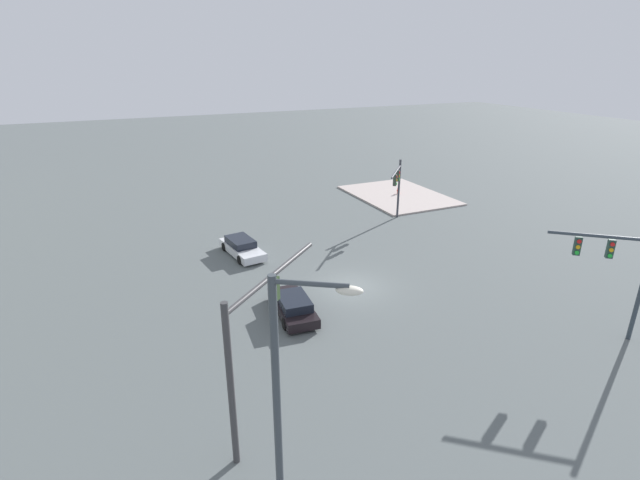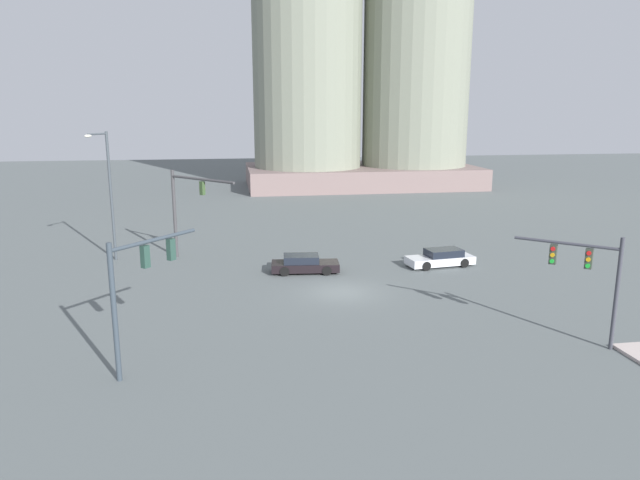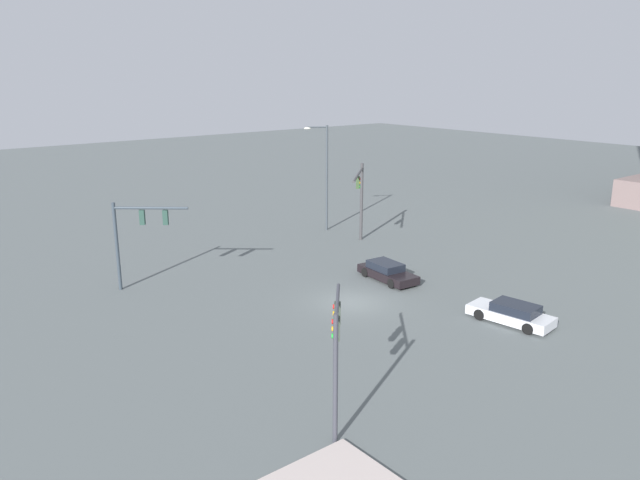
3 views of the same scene
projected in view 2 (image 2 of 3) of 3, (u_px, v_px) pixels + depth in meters
ground_plane at (342, 292)px, 35.58m from camera, size 196.98×196.98×0.00m
traffic_signal_near_corner at (137, 278)px, 24.22m from camera, size 3.21×3.78×5.79m
traffic_signal_opposite_side at (186, 200)px, 42.20m from camera, size 4.56×5.05×6.50m
traffic_signal_cross_street at (588, 269)px, 27.05m from camera, size 3.64×3.27×5.28m
streetlamp_curved_arm at (109, 189)px, 41.92m from camera, size 1.32×1.85×9.30m
sedan_car_approaching at (304, 264)px, 39.74m from camera, size 4.68×2.21×1.21m
sedan_car_waiting_far at (441, 258)px, 41.36m from camera, size 4.91×2.37×1.21m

